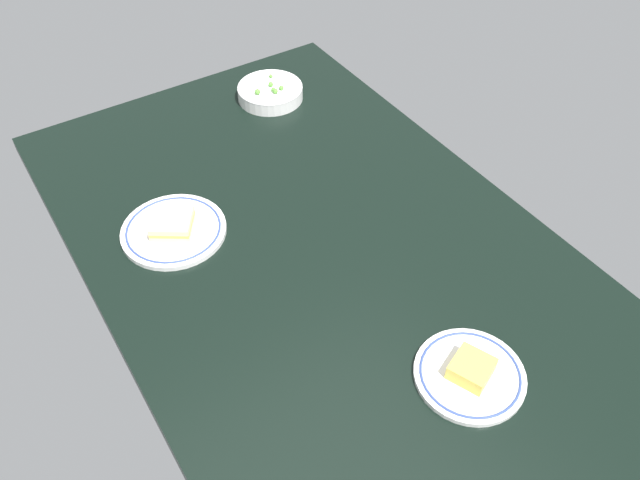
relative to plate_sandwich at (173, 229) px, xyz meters
The scene contains 4 objects.
dining_table 32.49cm from the plate_sandwich, 49.75° to the left, with size 150.52×91.56×4.00cm, color black.
plate_sandwich is the anchor object (origin of this frame).
plate_cheese 69.46cm from the plate_sandwich, 25.24° to the left, with size 20.10×20.10×4.20cm.
bowl_peas 55.93cm from the plate_sandwich, 128.06° to the left, with size 17.90×17.90×5.02cm.
Camera 1 is at (81.70, -52.54, 104.63)cm, focal length 36.53 mm.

